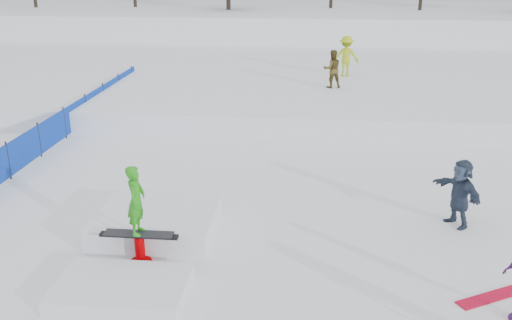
# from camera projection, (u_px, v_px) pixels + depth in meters

# --- Properties ---
(ground) EXTENTS (120.00, 120.00, 0.00)m
(ground) POSITION_uv_depth(u_px,v_px,m) (225.00, 235.00, 12.78)
(ground) COLOR white
(snow_berm) EXTENTS (60.00, 14.00, 2.40)m
(snow_berm) POSITION_uv_depth(u_px,v_px,m) (288.00, 26.00, 40.47)
(snow_berm) COLOR white
(snow_berm) RESTS_ON ground
(snow_midrise) EXTENTS (50.00, 18.00, 0.80)m
(snow_midrise) POSITION_uv_depth(u_px,v_px,m) (274.00, 76.00, 27.63)
(snow_midrise) COLOR white
(snow_midrise) RESTS_ON ground
(safety_fence) EXTENTS (0.05, 16.00, 1.10)m
(safety_fence) POSITION_uv_depth(u_px,v_px,m) (65.00, 123.00, 19.38)
(safety_fence) COLOR #0C32A1
(safety_fence) RESTS_ON ground
(walker_olive) EXTENTS (0.87, 0.75, 1.54)m
(walker_olive) POSITION_uv_depth(u_px,v_px,m) (332.00, 69.00, 23.15)
(walker_olive) COLOR #4E4119
(walker_olive) RESTS_ON snow_midrise
(walker_ygreen) EXTENTS (1.16, 0.69, 1.77)m
(walker_ygreen) POSITION_uv_depth(u_px,v_px,m) (346.00, 56.00, 25.37)
(walker_ygreen) COLOR #A7BC17
(walker_ygreen) RESTS_ON snow_midrise
(spectator_dark) EXTENTS (1.12, 1.54, 1.61)m
(spectator_dark) POSITION_uv_depth(u_px,v_px,m) (460.00, 193.00, 13.02)
(spectator_dark) COLOR #2C384E
(spectator_dark) RESTS_ON ground
(loose_board_red) EXTENTS (1.36, 0.93, 0.03)m
(loose_board_red) POSITION_uv_depth(u_px,v_px,m) (490.00, 297.00, 10.44)
(loose_board_red) COLOR #B80625
(loose_board_red) RESTS_ON ground
(jib_rail_feature) EXTENTS (2.60, 4.40, 2.11)m
(jib_rail_feature) POSITION_uv_depth(u_px,v_px,m) (148.00, 237.00, 12.07)
(jib_rail_feature) COLOR white
(jib_rail_feature) RESTS_ON ground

